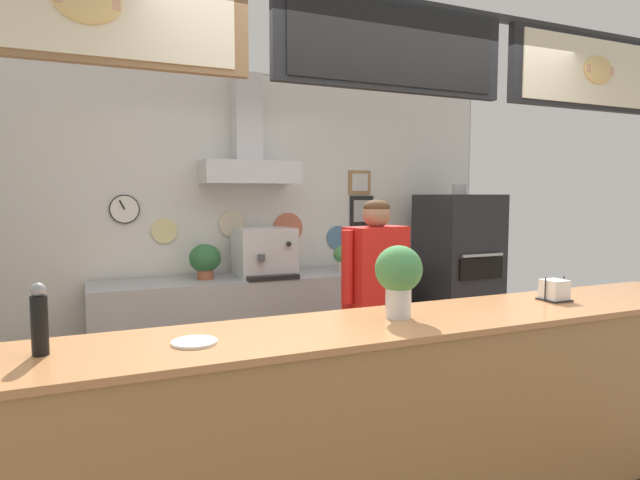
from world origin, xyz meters
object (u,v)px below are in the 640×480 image
at_px(potted_rosemary, 343,256).
at_px(pepper_grinder, 39,320).
at_px(condiment_plate, 194,342).
at_px(espresso_machine, 264,253).
at_px(napkin_holder, 554,291).
at_px(pizza_oven, 457,277).
at_px(potted_thyme, 205,260).
at_px(basil_vase, 399,276).
at_px(shop_worker, 376,304).
at_px(potted_sage, 371,256).

height_order(potted_rosemary, pepper_grinder, pepper_grinder).
bearing_deg(condiment_plate, pepper_grinder, 172.10).
bearing_deg(espresso_machine, napkin_holder, -66.74).
bearing_deg(condiment_plate, pizza_oven, 35.50).
distance_m(napkin_holder, pepper_grinder, 2.57).
height_order(potted_thyme, pepper_grinder, pepper_grinder).
bearing_deg(basil_vase, condiment_plate, -176.63).
distance_m(potted_rosemary, potted_thyme, 1.28).
relative_size(shop_worker, potted_sage, 7.31).
xyz_separation_m(napkin_holder, condiment_plate, (-2.02, -0.06, -0.05)).
bearing_deg(potted_rosemary, basil_vase, -109.87).
relative_size(pepper_grinder, basil_vase, 0.77).
bearing_deg(napkin_holder, basil_vase, -179.64).
xyz_separation_m(potted_rosemary, potted_thyme, (-1.28, 0.04, 0.03)).
xyz_separation_m(potted_sage, napkin_holder, (-0.13, -2.33, 0.05)).
relative_size(pizza_oven, potted_thyme, 5.82).
xyz_separation_m(potted_sage, potted_thyme, (-1.62, -0.02, 0.05)).
distance_m(pizza_oven, potted_thyme, 2.47).
height_order(espresso_machine, potted_thyme, espresso_machine).
relative_size(potted_sage, condiment_plate, 1.20).
bearing_deg(potted_sage, condiment_plate, -131.87).
height_order(pizza_oven, pepper_grinder, pizza_oven).
height_order(napkin_holder, basil_vase, basil_vase).
bearing_deg(napkin_holder, espresso_machine, 113.26).
bearing_deg(shop_worker, potted_sage, -130.34).
distance_m(shop_worker, potted_sage, 1.41).
bearing_deg(potted_sage, pepper_grinder, -139.29).
relative_size(espresso_machine, condiment_plate, 2.70).
bearing_deg(napkin_holder, shop_worker, 115.56).
relative_size(potted_rosemary, potted_sage, 1.10).
bearing_deg(potted_rosemary, potted_thyme, 178.08).
xyz_separation_m(napkin_holder, pepper_grinder, (-2.57, 0.01, 0.08)).
relative_size(napkin_holder, basil_vase, 0.42).
xyz_separation_m(potted_rosemary, pepper_grinder, (-2.36, -2.25, 0.11)).
distance_m(espresso_machine, pepper_grinder, 2.76).
bearing_deg(shop_worker, potted_rosemary, -117.45).
distance_m(shop_worker, espresso_machine, 1.29).
height_order(shop_worker, potted_sage, shop_worker).
xyz_separation_m(potted_sage, condiment_plate, (-2.15, -2.40, 0.00)).
distance_m(shop_worker, pepper_grinder, 2.33).
relative_size(potted_rosemary, pepper_grinder, 0.89).
relative_size(espresso_machine, potted_rosemary, 2.04).
xyz_separation_m(pizza_oven, potted_thyme, (-2.44, 0.26, 0.27)).
distance_m(pizza_oven, potted_sage, 0.89).
height_order(potted_sage, napkin_holder, napkin_holder).
bearing_deg(pepper_grinder, pizza_oven, 30.13).
height_order(pizza_oven, potted_thyme, pizza_oven).
relative_size(espresso_machine, pepper_grinder, 1.82).
xyz_separation_m(pizza_oven, pepper_grinder, (-3.52, -2.04, 0.35)).
distance_m(potted_rosemary, basil_vase, 2.42).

